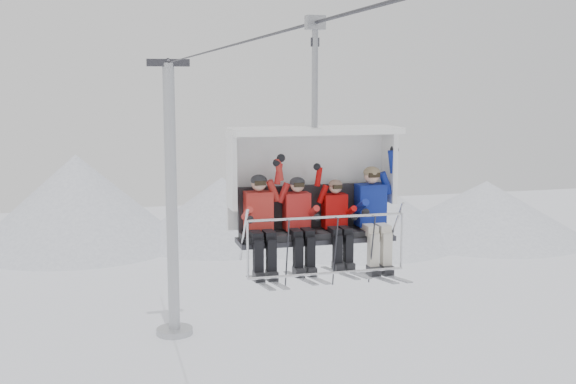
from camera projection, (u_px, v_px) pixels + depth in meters
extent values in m
cone|color=white|center=(77.00, 200.00, 55.10)|extent=(16.00, 16.00, 7.00)
cone|color=white|center=(222.00, 209.00, 57.08)|extent=(14.00, 14.00, 5.00)
cone|color=white|center=(350.00, 201.00, 57.63)|extent=(18.00, 18.00, 6.00)
cone|color=white|center=(486.00, 208.00, 58.62)|extent=(16.00, 16.00, 4.50)
cone|color=white|center=(286.00, 203.00, 61.51)|extent=(12.00, 12.00, 4.50)
cylinder|color=#A5A8AC|center=(172.00, 202.00, 34.87)|extent=(0.56, 0.56, 13.30)
cylinder|color=#A5A8AC|center=(175.00, 331.00, 35.84)|extent=(1.80, 1.80, 0.30)
cube|color=#323237|center=(168.00, 63.00, 33.87)|extent=(2.00, 0.35, 0.35)
cylinder|color=#323237|center=(288.00, 30.00, 12.85)|extent=(0.06, 50.00, 0.06)
cube|color=black|center=(316.00, 234.00, 11.67)|extent=(2.45, 0.55, 0.10)
cube|color=black|center=(311.00, 206.00, 11.86)|extent=(2.45, 0.10, 0.71)
cube|color=#323237|center=(316.00, 239.00, 11.69)|extent=(2.56, 0.60, 0.08)
cube|color=white|center=(308.00, 178.00, 12.00)|extent=(2.73, 0.10, 1.63)
cube|color=white|center=(315.00, 131.00, 11.50)|extent=(2.73, 0.90, 0.10)
cylinder|color=silver|center=(326.00, 217.00, 11.09)|extent=(2.49, 0.04, 0.04)
cylinder|color=silver|center=(327.00, 273.00, 11.15)|extent=(2.49, 0.04, 0.04)
cylinder|color=#93969B|center=(315.00, 77.00, 11.39)|extent=(0.10, 0.10, 1.69)
cube|color=#93969B|center=(315.00, 23.00, 11.27)|extent=(0.30, 0.18, 0.22)
cube|color=red|center=(258.00, 212.00, 11.41)|extent=(0.43, 0.29, 0.64)
sphere|color=tan|center=(259.00, 184.00, 11.31)|extent=(0.24, 0.24, 0.24)
cube|color=black|center=(258.00, 256.00, 11.06)|extent=(0.14, 0.15, 0.52)
cube|color=black|center=(271.00, 255.00, 11.11)|extent=(0.14, 0.15, 0.52)
cube|color=#A9ABB3|center=(260.00, 283.00, 11.02)|extent=(0.10, 1.69, 0.26)
cube|color=#A9ABB3|center=(273.00, 282.00, 11.07)|extent=(0.10, 1.69, 0.26)
cube|color=red|center=(297.00, 211.00, 11.57)|extent=(0.41, 0.27, 0.60)
sphere|color=tan|center=(297.00, 185.00, 11.47)|extent=(0.22, 0.22, 0.22)
cube|color=black|center=(298.00, 252.00, 11.22)|extent=(0.14, 0.15, 0.48)
cube|color=black|center=(310.00, 252.00, 11.26)|extent=(0.14, 0.15, 0.48)
cube|color=#A9ABB3|center=(300.00, 278.00, 11.18)|extent=(0.09, 1.69, 0.26)
cube|color=#A9ABB3|center=(312.00, 277.00, 11.23)|extent=(0.09, 1.69, 0.26)
cube|color=#B80A09|center=(334.00, 211.00, 11.74)|extent=(0.38, 0.25, 0.56)
sphere|color=tan|center=(335.00, 187.00, 11.64)|extent=(0.21, 0.21, 0.21)
cube|color=black|center=(338.00, 249.00, 11.38)|extent=(0.13, 0.15, 0.45)
cube|color=black|center=(348.00, 248.00, 11.42)|extent=(0.13, 0.15, 0.45)
cube|color=#A9ABB3|center=(339.00, 273.00, 11.34)|extent=(0.09, 1.69, 0.26)
cube|color=#A9ABB3|center=(350.00, 272.00, 11.38)|extent=(0.09, 1.69, 0.26)
cube|color=navy|center=(370.00, 205.00, 11.89)|extent=(0.47, 0.31, 0.69)
sphere|color=tan|center=(372.00, 176.00, 11.78)|extent=(0.26, 0.26, 0.26)
cube|color=beige|center=(373.00, 250.00, 11.54)|extent=(0.16, 0.15, 0.55)
cube|color=beige|center=(386.00, 249.00, 11.59)|extent=(0.16, 0.15, 0.55)
cube|color=#A9ABB3|center=(375.00, 277.00, 11.50)|extent=(0.11, 1.69, 0.26)
cube|color=#A9ABB3|center=(388.00, 276.00, 11.56)|extent=(0.11, 1.69, 0.26)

